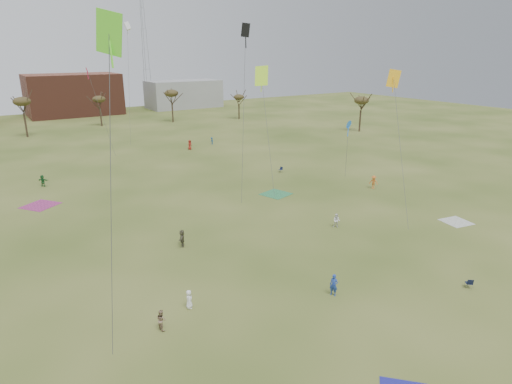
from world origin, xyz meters
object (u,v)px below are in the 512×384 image
flyer_near_left (189,299)px  radio_tower (145,49)px  camp_chair_right (281,171)px  flyer_near_right (334,285)px  camp_chair_center (469,285)px

flyer_near_left → radio_tower: size_ratio=0.04×
flyer_near_left → camp_chair_right: size_ratio=1.72×
flyer_near_right → radio_tower: 129.45m
radio_tower → camp_chair_center: bearing=-98.8°
flyer_near_left → flyer_near_right: flyer_near_right is taller
flyer_near_left → camp_chair_right: (28.74, 27.46, -0.49)m
camp_chair_center → camp_chair_right: same height
flyer_near_left → camp_chair_center: (20.51, -9.90, -0.49)m
camp_chair_center → camp_chair_right: 38.26m
camp_chair_center → flyer_near_left: bearing=12.5°
camp_chair_center → radio_tower: radio_tower is taller
camp_chair_center → camp_chair_right: (8.22, 37.37, 0.00)m
camp_chair_center → flyer_near_right: bearing=10.7°
flyer_near_left → camp_chair_right: 39.75m
flyer_near_left → radio_tower: 127.94m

